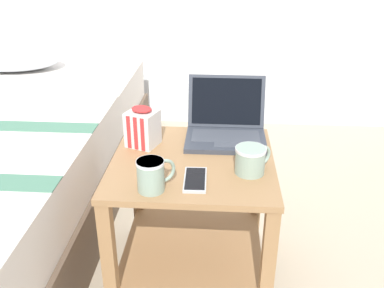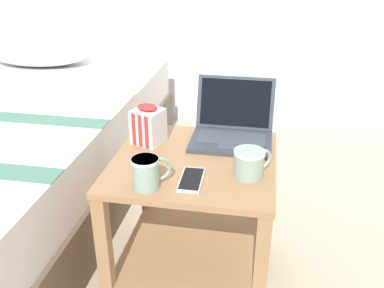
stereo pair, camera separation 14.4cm
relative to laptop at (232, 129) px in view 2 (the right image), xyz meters
name	(u,v)px [view 2 (the right image)]	position (x,y,z in m)	size (l,w,h in m)	color
ground_plane	(194,274)	(-0.12, -0.19, -0.57)	(8.00, 8.00, 0.00)	tan
bedside_table	(194,204)	(-0.12, -0.19, -0.23)	(0.57, 0.57, 0.53)	#997047
laptop	(232,129)	(0.00, 0.00, 0.00)	(0.30, 0.28, 0.22)	#333842
mug_front_left	(147,171)	(-0.23, -0.40, 0.01)	(0.12, 0.10, 0.10)	#8CA593
mug_front_right	(250,162)	(0.08, -0.27, 0.01)	(0.12, 0.11, 0.09)	#8CA593
snack_bag	(148,125)	(-0.31, -0.09, 0.03)	(0.13, 0.13, 0.15)	silver
cell_phone	(191,180)	(-0.10, -0.34, -0.04)	(0.08, 0.16, 0.01)	#B7BABC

